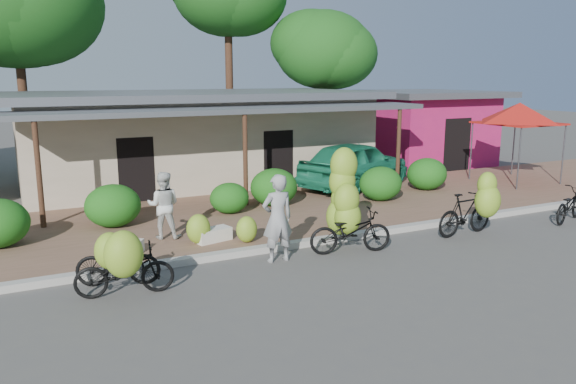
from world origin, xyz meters
name	(u,v)px	position (x,y,z in m)	size (l,w,h in m)	color
ground	(360,271)	(0.00, 0.00, 0.00)	(100.00, 100.00, 0.00)	#514E4B
sidewalk	(261,215)	(0.00, 5.00, 0.06)	(60.00, 6.00, 0.12)	brown
curb	(313,242)	(0.00, 2.00, 0.07)	(60.00, 0.25, 0.15)	#A8A399
shop_main	(195,136)	(0.00, 10.93, 1.72)	(13.00, 8.50, 3.35)	#C9B398
shop_pink	(419,126)	(10.50, 10.99, 1.67)	(6.00, 6.00, 3.25)	#B91C58
tree_near_right	(319,48)	(7.31, 14.61, 5.22)	(4.73, 4.57, 6.97)	#482F1D
hedge_1	(113,206)	(-3.98, 5.35, 0.67)	(1.41, 1.27, 1.10)	#134F12
hedge_2	(229,198)	(-0.80, 5.37, 0.55)	(1.11, 1.00, 0.87)	#134F12
hedge_3	(274,187)	(0.73, 5.68, 0.68)	(1.43, 1.28, 1.11)	#134F12
hedge_4	(381,184)	(3.97, 4.82, 0.65)	(1.35, 1.22, 1.06)	#134F12
hedge_5	(427,174)	(6.37, 5.49, 0.66)	(1.38, 1.25, 1.08)	#134F12
red_canopy	(519,113)	(10.23, 5.22, 2.61)	(3.50, 3.50, 2.86)	#59595E
bike_far_left	(124,267)	(-4.58, 0.68, 0.58)	(1.84, 1.37, 1.39)	black
bike_left	(116,260)	(-4.62, 1.24, 0.56)	(1.63, 1.32, 1.23)	black
bike_center	(347,211)	(0.52, 1.37, 0.91)	(1.99, 1.39, 2.33)	black
bike_right	(471,209)	(3.83, 0.86, 0.71)	(1.84, 1.25, 1.69)	black
bike_far_right	(569,205)	(7.32, 0.76, 0.47)	(1.88, 1.16, 0.93)	black
loose_banana_a	(198,229)	(-2.49, 2.93, 0.47)	(0.56, 0.47, 0.70)	#97C130
loose_banana_b	(247,229)	(-1.46, 2.53, 0.43)	(0.50, 0.42, 0.62)	#97C130
loose_banana_c	(337,214)	(1.17, 2.83, 0.42)	(0.48, 0.41, 0.61)	#97C130
sack_near	(213,235)	(-2.13, 2.99, 0.27)	(0.85, 0.40, 0.30)	white
sack_far	(125,246)	(-4.14, 3.00, 0.26)	(0.75, 0.38, 0.28)	white
vendor	(277,218)	(-1.25, 1.30, 0.95)	(0.70, 0.46, 1.91)	gray
bystander	(164,205)	(-3.07, 3.75, 0.92)	(0.78, 0.61, 1.60)	silver
teal_van	(355,164)	(4.46, 7.00, 0.93)	(1.91, 4.74, 1.62)	#1B7B57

